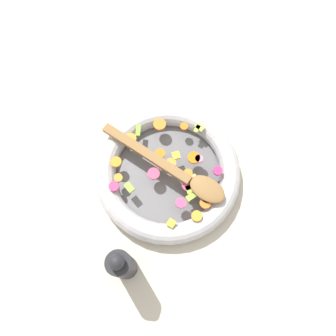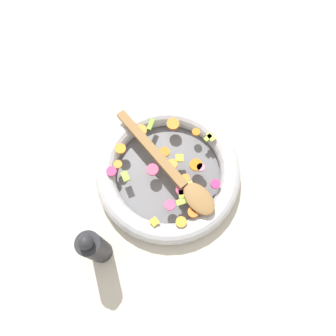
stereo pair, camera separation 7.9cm
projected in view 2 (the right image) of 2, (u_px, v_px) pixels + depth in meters
ground_plane at (168, 175)px, 0.84m from camera, size 4.00×4.00×0.00m
skillet at (168, 172)px, 0.82m from camera, size 0.36×0.36×0.05m
chopped_vegetables at (171, 170)px, 0.79m from camera, size 0.27×0.28×0.01m
wooden_spoon at (173, 172)px, 0.78m from camera, size 0.06×0.34×0.01m
pepper_mill at (95, 248)px, 0.70m from camera, size 0.05×0.05×0.18m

